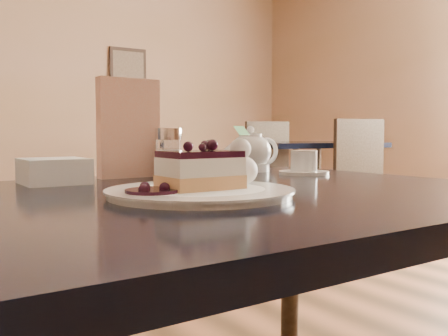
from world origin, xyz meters
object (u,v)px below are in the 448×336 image
cheesecake_slice (200,170)px  bg_table_far_right (308,225)px  tea_set (261,155)px  dessert_plate (200,193)px  main_table (185,240)px

cheesecake_slice → bg_table_far_right: cheesecake_slice is taller
tea_set → bg_table_far_right: tea_set is taller
cheesecake_slice → bg_table_far_right: size_ratio=0.06×
dessert_plate → bg_table_far_right: size_ratio=0.15×
cheesecake_slice → bg_table_far_right: bearing=43.4°
dessert_plate → tea_set: bearing=42.1°
dessert_plate → tea_set: size_ratio=1.10×
main_table → cheesecake_slice: (0.00, -0.05, 0.12)m
main_table → dessert_plate: dessert_plate is taller
cheesecake_slice → tea_set: size_ratio=0.46×
tea_set → bg_table_far_right: bearing=44.9°
main_table → dessert_plate: 0.10m
dessert_plate → main_table: bearing=91.1°
bg_table_far_right → tea_set: bearing=-124.6°
dessert_plate → tea_set: (0.39, 0.35, 0.04)m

